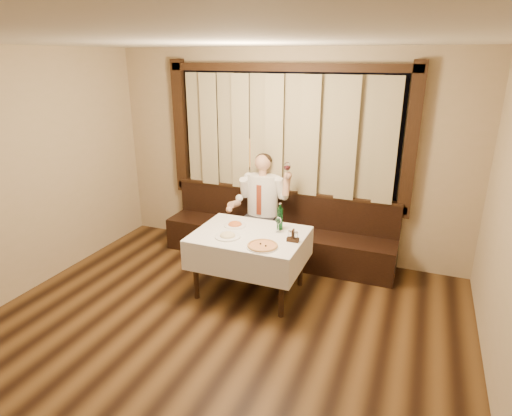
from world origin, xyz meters
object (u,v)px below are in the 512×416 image
at_px(dining_table, 250,242).
at_px(green_bottle, 280,218).
at_px(banquette, 278,236).
at_px(seated_man, 261,200).
at_px(pasta_red, 235,223).
at_px(pasta_cream, 228,234).
at_px(pizza, 263,246).
at_px(cruet_caddy, 293,237).

height_order(dining_table, green_bottle, green_bottle).
relative_size(banquette, seated_man, 2.19).
relative_size(pasta_red, green_bottle, 0.83).
distance_m(dining_table, green_bottle, 0.45).
distance_m(pasta_red, green_bottle, 0.55).
bearing_deg(pasta_cream, dining_table, 45.88).
height_order(dining_table, seated_man, seated_man).
bearing_deg(dining_table, pizza, -47.54).
xyz_separation_m(banquette, cruet_caddy, (0.53, -1.06, 0.50)).
distance_m(banquette, pizza, 1.43).
height_order(pasta_red, seated_man, seated_man).
relative_size(dining_table, cruet_caddy, 9.01).
bearing_deg(pasta_red, pasta_cream, -79.37).
distance_m(banquette, cruet_caddy, 1.28).
xyz_separation_m(banquette, green_bottle, (0.28, -0.78, 0.58)).
height_order(dining_table, cruet_caddy, cruet_caddy).
xyz_separation_m(green_bottle, seated_man, (-0.50, 0.69, -0.05)).
distance_m(dining_table, pasta_red, 0.33).
height_order(pizza, green_bottle, green_bottle).
relative_size(pasta_red, pasta_cream, 0.93).
bearing_deg(seated_man, dining_table, -76.81).
bearing_deg(pasta_cream, banquette, 81.22).
xyz_separation_m(pasta_red, green_bottle, (0.54, 0.09, 0.10)).
distance_m(pasta_cream, seated_man, 1.13).
bearing_deg(dining_table, banquette, 90.00).
height_order(cruet_caddy, seated_man, seated_man).
xyz_separation_m(banquette, pasta_red, (-0.25, -0.87, 0.48)).
relative_size(dining_table, green_bottle, 3.93).
bearing_deg(green_bottle, pasta_red, -170.18).
distance_m(green_bottle, seated_man, 0.85).
xyz_separation_m(dining_table, seated_man, (-0.22, 0.93, 0.19)).
bearing_deg(dining_table, green_bottle, 40.89).
height_order(dining_table, pizza, pizza).
xyz_separation_m(pasta_cream, green_bottle, (0.47, 0.44, 0.10)).
height_order(banquette, pizza, banquette).
distance_m(banquette, dining_table, 1.08).
xyz_separation_m(banquette, pizza, (0.27, -1.32, 0.46)).
distance_m(pasta_red, cruet_caddy, 0.81).
relative_size(pizza, pasta_cream, 1.19).
relative_size(banquette, pasta_red, 11.95).
relative_size(dining_table, pasta_cream, 4.40).
bearing_deg(cruet_caddy, pizza, -135.03).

